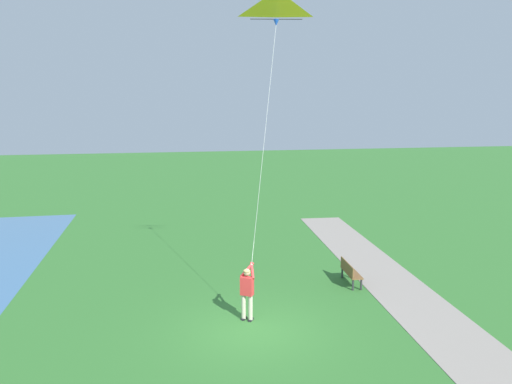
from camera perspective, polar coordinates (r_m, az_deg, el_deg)
The scene contains 5 objects.
ground_plane at distance 15.42m, azimuth -0.41°, elevation -16.01°, with size 120.00×120.00×0.00m, color #33702D.
walkway_path at distance 15.82m, azimuth 22.89°, elevation -16.11°, with size 2.40×32.00×0.02m, color gray.
person_kite_flyer at distance 15.64m, azimuth -1.04°, elevation -11.42°, with size 0.54×0.62×1.83m.
flying_kite at distance 16.87m, azimuth 2.48°, elevation 20.83°, with size 2.12×1.99×8.66m.
park_bench_near_walkway at distance 19.19m, azimuth 11.05°, elevation -9.18°, with size 0.55×1.53×0.88m.
Camera 1 is at (2.62, 13.60, 6.78)m, focal length 33.78 mm.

